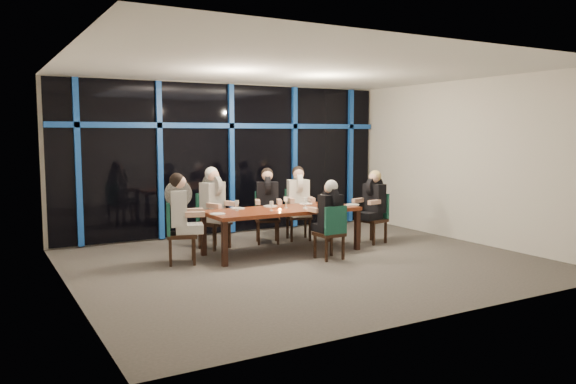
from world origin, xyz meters
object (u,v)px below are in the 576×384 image
at_px(chair_far_left, 211,217).
at_px(diner_far_mid, 267,194).
at_px(chair_far_right, 298,211).
at_px(diner_far_right, 299,192).
at_px(dining_table, 282,213).
at_px(chair_far_mid, 267,214).
at_px(water_pitcher, 327,201).
at_px(chair_near_mid, 332,230).
at_px(diner_end_left, 181,205).
at_px(diner_near_mid, 329,207).
at_px(wine_bottle, 336,198).
at_px(diner_end_right, 373,196).
at_px(chair_end_right, 376,215).
at_px(chair_end_left, 176,229).
at_px(diner_far_left, 214,196).

relative_size(chair_far_left, diner_far_mid, 1.06).
height_order(chair_far_right, diner_far_right, diner_far_right).
distance_m(dining_table, diner_far_mid, 0.90).
height_order(chair_far_mid, water_pitcher, water_pitcher).
height_order(dining_table, chair_far_mid, chair_far_mid).
xyz_separation_m(chair_far_left, chair_near_mid, (1.32, -1.83, -0.06)).
relative_size(diner_far_mid, water_pitcher, 4.30).
relative_size(dining_table, diner_end_left, 2.78).
relative_size(diner_near_mid, water_pitcher, 3.97).
distance_m(diner_far_right, wine_bottle, 0.94).
relative_size(wine_bottle, water_pitcher, 1.46).
height_order(chair_far_left, water_pitcher, chair_far_left).
relative_size(chair_far_left, wine_bottle, 3.12).
relative_size(chair_near_mid, diner_end_right, 0.98).
distance_m(chair_near_mid, diner_far_mid, 1.79).
bearing_deg(chair_end_right, diner_far_mid, -129.80).
relative_size(chair_end_right, wine_bottle, 2.92).
distance_m(chair_far_left, chair_end_right, 3.01).
relative_size(chair_far_mid, water_pitcher, 4.41).
relative_size(chair_far_right, chair_end_right, 1.04).
height_order(chair_near_mid, diner_far_right, diner_far_right).
height_order(chair_end_right, diner_end_right, diner_end_right).
distance_m(chair_end_left, water_pitcher, 2.64).
height_order(chair_far_mid, chair_near_mid, chair_far_mid).
bearing_deg(chair_end_left, chair_near_mid, -96.56).
distance_m(chair_far_left, water_pitcher, 2.06).
bearing_deg(diner_far_left, chair_far_mid, -18.85).
distance_m(chair_far_right, diner_far_left, 1.76).
bearing_deg(diner_far_left, chair_end_left, -161.86).
bearing_deg(chair_near_mid, dining_table, -65.28).
distance_m(chair_far_left, chair_far_right, 1.75).
distance_m(diner_far_right, diner_end_left, 2.68).
height_order(chair_far_mid, diner_near_mid, diner_near_mid).
height_order(chair_far_mid, wine_bottle, wine_bottle).
relative_size(diner_near_mid, wine_bottle, 2.72).
distance_m(dining_table, chair_end_left, 1.83).
bearing_deg(chair_far_mid, dining_table, -79.57).
relative_size(dining_table, chair_far_right, 2.73).
xyz_separation_m(chair_near_mid, wine_bottle, (0.64, 0.82, 0.38)).
height_order(diner_far_mid, diner_near_mid, diner_far_mid).
bearing_deg(diner_near_mid, chair_near_mid, 90.00).
xyz_separation_m(dining_table, chair_far_mid, (0.20, 0.93, -0.15)).
relative_size(diner_far_left, diner_end_right, 1.07).
bearing_deg(diner_end_left, chair_far_right, -54.95).
xyz_separation_m(chair_far_right, wine_bottle, (0.22, -0.98, 0.34)).
bearing_deg(wine_bottle, diner_far_mid, 134.74).
height_order(chair_near_mid, diner_near_mid, diner_near_mid).
distance_m(chair_end_left, diner_end_right, 3.70).
bearing_deg(wine_bottle, chair_far_right, 102.45).
bearing_deg(water_pitcher, diner_far_mid, 135.58).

